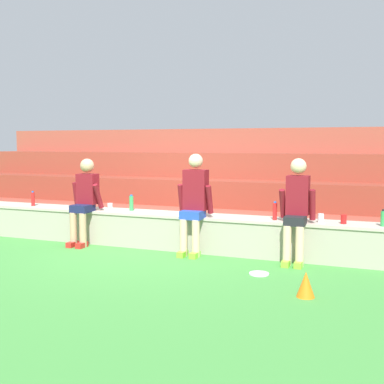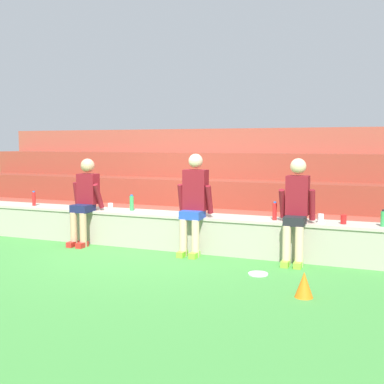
% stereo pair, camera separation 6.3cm
% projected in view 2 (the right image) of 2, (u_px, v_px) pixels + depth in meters
% --- Properties ---
extents(ground_plane, '(80.00, 80.00, 0.00)m').
position_uv_depth(ground_plane, '(145.00, 249.00, 7.37)').
color(ground_plane, '#428E3D').
extents(stone_seating_wall, '(7.30, 0.54, 0.54)m').
position_uv_depth(stone_seating_wall, '(152.00, 228.00, 7.57)').
color(stone_seating_wall, '#A8A08E').
rests_on(stone_seating_wall, ground).
extents(brick_bleachers, '(9.66, 2.59, 1.92)m').
position_uv_depth(brick_bleachers, '(201.00, 189.00, 9.54)').
color(brick_bleachers, '#9A4334').
rests_on(brick_bleachers, ground).
extents(person_far_left, '(0.50, 0.55, 1.38)m').
position_uv_depth(person_far_left, '(85.00, 198.00, 7.68)').
color(person_far_left, tan).
rests_on(person_far_left, ground).
extents(person_left_of_center, '(0.52, 0.50, 1.47)m').
position_uv_depth(person_left_of_center, '(194.00, 201.00, 6.98)').
color(person_left_of_center, beige).
rests_on(person_left_of_center, ground).
extents(person_center, '(0.48, 0.55, 1.42)m').
position_uv_depth(person_center, '(296.00, 207.00, 6.46)').
color(person_center, beige).
rests_on(person_center, ground).
extents(water_bottle_near_left, '(0.07, 0.07, 0.26)m').
position_uv_depth(water_bottle_near_left, '(132.00, 203.00, 7.72)').
color(water_bottle_near_left, green).
rests_on(water_bottle_near_left, stone_seating_wall).
extents(water_bottle_mid_right, '(0.07, 0.07, 0.22)m').
position_uv_depth(water_bottle_mid_right, '(383.00, 219.00, 6.23)').
color(water_bottle_mid_right, green).
rests_on(water_bottle_mid_right, stone_seating_wall).
extents(water_bottle_mid_left, '(0.06, 0.06, 0.26)m').
position_uv_depth(water_bottle_mid_left, '(34.00, 199.00, 8.32)').
color(water_bottle_mid_left, red).
rests_on(water_bottle_mid_left, stone_seating_wall).
extents(water_bottle_center_gap, '(0.06, 0.06, 0.26)m').
position_uv_depth(water_bottle_center_gap, '(275.00, 211.00, 6.76)').
color(water_bottle_center_gap, red).
rests_on(water_bottle_center_gap, stone_seating_wall).
extents(plastic_cup_right_end, '(0.08, 0.08, 0.12)m').
position_uv_depth(plastic_cup_right_end, '(344.00, 219.00, 6.44)').
color(plastic_cup_right_end, red).
rests_on(plastic_cup_right_end, stone_seating_wall).
extents(plastic_cup_left_end, '(0.08, 0.08, 0.11)m').
position_uv_depth(plastic_cup_left_end, '(110.00, 206.00, 7.81)').
color(plastic_cup_left_end, white).
rests_on(plastic_cup_left_end, stone_seating_wall).
extents(plastic_cup_middle, '(0.08, 0.08, 0.12)m').
position_uv_depth(plastic_cup_middle, '(321.00, 218.00, 6.53)').
color(plastic_cup_middle, white).
rests_on(plastic_cup_middle, stone_seating_wall).
extents(frisbee, '(0.25, 0.25, 0.02)m').
position_uv_depth(frisbee, '(258.00, 274.00, 5.95)').
color(frisbee, white).
rests_on(frisbee, ground).
extents(sports_cone, '(0.20, 0.20, 0.27)m').
position_uv_depth(sports_cone, '(304.00, 285.00, 5.06)').
color(sports_cone, orange).
rests_on(sports_cone, ground).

